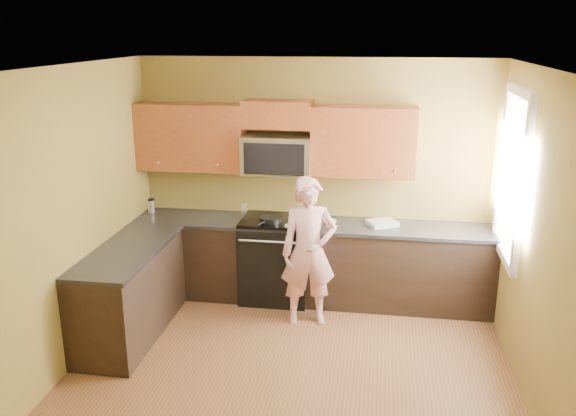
% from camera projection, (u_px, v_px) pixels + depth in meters
% --- Properties ---
extents(floor, '(4.00, 4.00, 0.00)m').
position_uv_depth(floor, '(288.00, 380.00, 5.32)').
color(floor, brown).
rests_on(floor, ground).
extents(ceiling, '(4.00, 4.00, 0.00)m').
position_uv_depth(ceiling, '(288.00, 69.00, 4.54)').
color(ceiling, white).
rests_on(ceiling, ground).
extents(wall_back, '(4.00, 0.00, 4.00)m').
position_uv_depth(wall_back, '(315.00, 179.00, 6.82)').
color(wall_back, olive).
rests_on(wall_back, ground).
extents(wall_front, '(4.00, 0.00, 4.00)m').
position_uv_depth(wall_front, '(226.00, 366.00, 3.04)').
color(wall_front, olive).
rests_on(wall_front, ground).
extents(wall_left, '(0.00, 4.00, 4.00)m').
position_uv_depth(wall_left, '(62.00, 225.00, 5.23)').
color(wall_left, olive).
rests_on(wall_left, ground).
extents(wall_right, '(0.00, 4.00, 4.00)m').
position_uv_depth(wall_right, '(542.00, 250.00, 4.64)').
color(wall_right, olive).
rests_on(wall_right, ground).
extents(cabinet_back_run, '(4.00, 0.60, 0.88)m').
position_uv_depth(cabinet_back_run, '(311.00, 263.00, 6.80)').
color(cabinet_back_run, black).
rests_on(cabinet_back_run, floor).
extents(cabinet_left_run, '(0.60, 1.60, 0.88)m').
position_uv_depth(cabinet_left_run, '(130.00, 294.00, 6.01)').
color(cabinet_left_run, black).
rests_on(cabinet_left_run, floor).
extents(countertop_back, '(4.00, 0.62, 0.04)m').
position_uv_depth(countertop_back, '(311.00, 225.00, 6.66)').
color(countertop_back, black).
rests_on(countertop_back, cabinet_back_run).
extents(countertop_left, '(0.62, 1.60, 0.04)m').
position_uv_depth(countertop_left, '(127.00, 251.00, 5.88)').
color(countertop_left, black).
rests_on(countertop_left, cabinet_left_run).
extents(stove, '(0.76, 0.65, 0.95)m').
position_uv_depth(stove, '(276.00, 259.00, 6.83)').
color(stove, black).
rests_on(stove, floor).
extents(microwave, '(0.76, 0.40, 0.42)m').
position_uv_depth(microwave, '(277.00, 173.00, 6.66)').
color(microwave, silver).
rests_on(microwave, wall_back).
extents(upper_cab_left, '(1.22, 0.33, 0.75)m').
position_uv_depth(upper_cab_left, '(193.00, 169.00, 6.84)').
color(upper_cab_left, brown).
rests_on(upper_cab_left, wall_back).
extents(upper_cab_right, '(1.12, 0.33, 0.75)m').
position_uv_depth(upper_cab_right, '(362.00, 175.00, 6.56)').
color(upper_cab_right, brown).
rests_on(upper_cab_right, wall_back).
extents(upper_cab_over_mw, '(0.76, 0.33, 0.30)m').
position_uv_depth(upper_cab_over_mw, '(277.00, 114.00, 6.51)').
color(upper_cab_over_mw, brown).
rests_on(upper_cab_over_mw, wall_back).
extents(window, '(0.06, 1.06, 1.66)m').
position_uv_depth(window, '(513.00, 176.00, 5.69)').
color(window, white).
rests_on(window, wall_right).
extents(woman, '(0.65, 0.50, 1.57)m').
position_uv_depth(woman, '(309.00, 252.00, 6.16)').
color(woman, pink).
rests_on(woman, floor).
extents(frying_pan, '(0.38, 0.49, 0.06)m').
position_uv_depth(frying_pan, '(271.00, 221.00, 6.61)').
color(frying_pan, black).
rests_on(frying_pan, stove).
extents(butter_tub, '(0.14, 0.14, 0.09)m').
position_uv_depth(butter_tub, '(311.00, 227.00, 6.50)').
color(butter_tub, yellow).
rests_on(butter_tub, countertop_back).
extents(toast_slice, '(0.14, 0.14, 0.01)m').
position_uv_depth(toast_slice, '(332.00, 227.00, 6.50)').
color(toast_slice, '#B27F47').
rests_on(toast_slice, countertop_back).
extents(napkin_a, '(0.14, 0.14, 0.06)m').
position_uv_depth(napkin_a, '(289.00, 226.00, 6.45)').
color(napkin_a, silver).
rests_on(napkin_a, countertop_back).
extents(napkin_b, '(0.13, 0.14, 0.07)m').
position_uv_depth(napkin_b, '(331.00, 221.00, 6.60)').
color(napkin_b, silver).
rests_on(napkin_b, countertop_back).
extents(dish_towel, '(0.38, 0.35, 0.05)m').
position_uv_depth(dish_towel, '(382.00, 223.00, 6.57)').
color(dish_towel, white).
rests_on(dish_towel, countertop_back).
extents(travel_mug, '(0.10, 0.10, 0.17)m').
position_uv_depth(travel_mug, '(152.00, 212.00, 7.04)').
color(travel_mug, silver).
rests_on(travel_mug, countertop_back).
extents(glass_c, '(0.08, 0.08, 0.12)m').
position_uv_depth(glass_c, '(244.00, 209.00, 6.97)').
color(glass_c, silver).
rests_on(glass_c, countertop_back).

